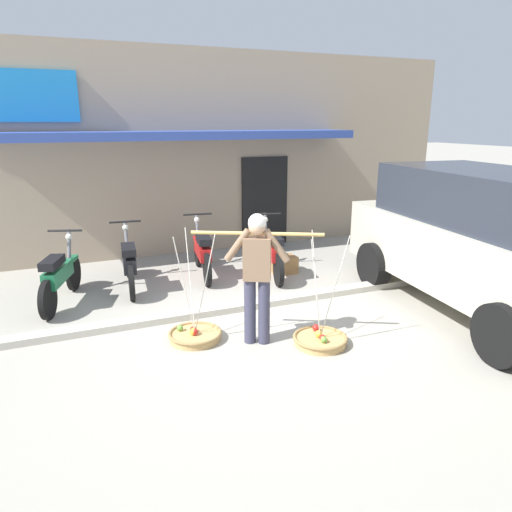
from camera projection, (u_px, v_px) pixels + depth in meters
The scene contains 12 objects.
ground_plane at pixel (247, 329), 6.53m from camera, with size 90.00×90.00×0.00m, color #9E998C.
sidewalk_curb at pixel (230, 308), 7.14m from camera, with size 20.00×0.24×0.10m, color #BAB4A5.
fruit_vendor at pixel (257, 271), 5.88m from camera, with size 1.47×0.78×1.70m.
fruit_basket_left_side at pixel (195, 335), 6.19m from camera, with size 0.70×0.70×1.45m.
fruit_basket_right_side at pixel (320, 339), 6.06m from camera, with size 0.70×0.70×1.45m.
motorcycle_nearest_shop at pixel (60, 276), 7.31m from camera, with size 0.73×1.75×1.09m.
motorcycle_second_in_row at pixel (129, 263), 8.00m from camera, with size 0.54×1.82×1.09m.
motorcycle_third_in_row at pixel (202, 252), 8.66m from camera, with size 0.54×1.81×1.09m.
motorcycle_end_of_row at pixel (272, 252), 8.67m from camera, with size 0.60×1.79×1.09m.
parked_truck at pixel (488, 238), 6.84m from camera, with size 2.54×4.97×2.10m.
storefront_building at pixel (154, 148), 11.92m from camera, with size 13.00×6.00×4.20m.
wooden_crate at pixel (284, 264), 8.92m from camera, with size 0.44×0.36×0.32m, color olive.
Camera 1 is at (-2.18, -5.59, 2.77)m, focal length 33.16 mm.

